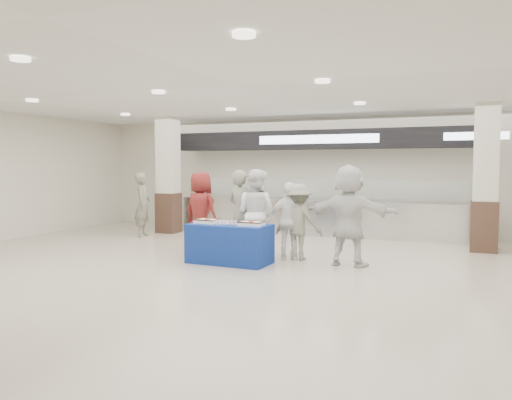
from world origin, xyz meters
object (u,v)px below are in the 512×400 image
at_px(sheet_cake_left, 208,221).
at_px(civilian_maroon, 201,211).
at_px(display_table, 230,244).
at_px(chef_tall, 256,213).
at_px(sheet_cake_right, 251,223).
at_px(soldier_bg, 143,205).
at_px(cupcake_tray, 227,222).
at_px(soldier_b, 298,222).
at_px(soldier_a, 241,213).
at_px(chef_short, 290,221).
at_px(civilian_white, 349,215).

xyz_separation_m(sheet_cake_left, civilian_maroon, (-0.76, 1.11, 0.07)).
relative_size(display_table, chef_tall, 0.86).
xyz_separation_m(sheet_cake_right, chef_tall, (-0.25, 0.83, 0.10)).
bearing_deg(soldier_bg, cupcake_tray, -144.52).
distance_m(soldier_b, soldier_bg, 5.00).
bearing_deg(soldier_a, chef_short, -157.51).
height_order(display_table, chef_tall, chef_tall).
bearing_deg(chef_short, soldier_a, -18.92).
height_order(cupcake_tray, chef_tall, chef_tall).
relative_size(cupcake_tray, chef_short, 0.30).
xyz_separation_m(civilian_white, soldier_bg, (-5.81, 1.74, -0.10)).
distance_m(sheet_cake_right, soldier_b, 1.09).
distance_m(cupcake_tray, civilian_maroon, 1.64).
xyz_separation_m(civilian_maroon, chef_short, (2.19, -0.32, -0.10)).
relative_size(display_table, civilian_white, 0.82).
bearing_deg(soldier_b, civilian_maroon, -4.64).
bearing_deg(soldier_bg, sheet_cake_left, -147.75).
bearing_deg(sheet_cake_left, chef_tall, 48.59).
bearing_deg(sheet_cake_left, soldier_bg, 143.33).
distance_m(display_table, soldier_bg, 4.39).
bearing_deg(civilian_white, display_table, 22.65).
height_order(sheet_cake_left, sheet_cake_right, same).
distance_m(civilian_maroon, chef_tall, 1.49).
relative_size(sheet_cake_left, civilian_white, 0.25).
relative_size(civilian_maroon, soldier_bg, 1.03).
relative_size(sheet_cake_left, civilian_maroon, 0.27).
distance_m(sheet_cake_left, sheet_cake_right, 0.95).
height_order(sheet_cake_left, cupcake_tray, sheet_cake_left).
distance_m(sheet_cake_right, cupcake_tray, 0.51).
xyz_separation_m(chef_tall, civilian_white, (1.94, -0.16, 0.05)).
bearing_deg(sheet_cake_right, civilian_maroon, 145.92).
xyz_separation_m(soldier_b, civilian_white, (1.05, -0.20, 0.19)).
distance_m(chef_tall, civilian_white, 1.94).
bearing_deg(soldier_b, soldier_bg, -15.85).
bearing_deg(display_table, chef_short, 42.45).
bearing_deg(soldier_b, sheet_cake_right, 56.13).
relative_size(soldier_a, chef_tall, 0.99).
bearing_deg(soldier_bg, display_table, -144.10).
xyz_separation_m(display_table, soldier_b, (1.11, 0.84, 0.38)).
bearing_deg(chef_short, display_table, 21.99).
relative_size(civilian_maroon, chef_short, 1.13).
distance_m(sheet_cake_left, chef_short, 1.63).
distance_m(sheet_cake_left, soldier_a, 0.88).
distance_m(civilian_white, soldier_bg, 6.07).
xyz_separation_m(sheet_cake_left, civilian_white, (2.63, 0.63, 0.15)).
relative_size(soldier_b, soldier_bg, 0.90).
bearing_deg(display_table, sheet_cake_left, -178.31).
relative_size(sheet_cake_left, chef_tall, 0.26).
bearing_deg(civilian_white, soldier_bg, -10.51).
xyz_separation_m(sheet_cake_left, chef_short, (1.42, 0.79, -0.03)).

